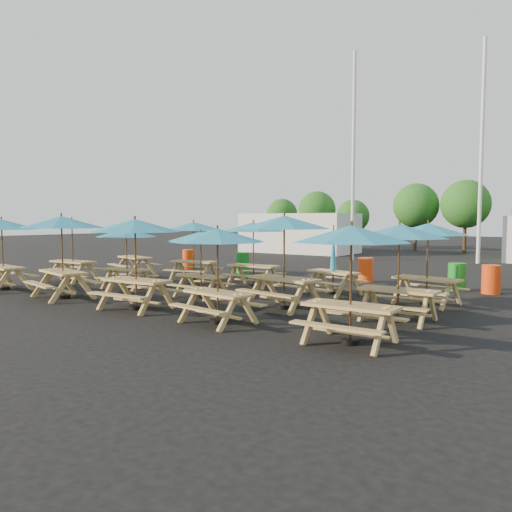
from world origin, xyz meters
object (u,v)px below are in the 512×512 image
Objects in this scene: picnic_unit_1 at (72,227)px; waste_bin_2 at (366,270)px; picnic_unit_6 at (135,230)px; waste_bin_1 at (243,263)px; picnic_unit_13 at (399,236)px; picnic_unit_0 at (2,228)px; picnic_unit_9 at (218,240)px; waste_bin_4 at (491,279)px; picnic_unit_5 at (193,229)px; picnic_unit_8 at (253,230)px; picnic_unit_3 at (62,226)px; picnic_unit_14 at (428,233)px; picnic_unit_2 at (134,226)px; picnic_unit_10 at (284,227)px; picnic_unit_4 at (126,236)px; waste_bin_0 at (189,259)px; waste_bin_3 at (457,277)px; picnic_unit_7 at (201,239)px; picnic_unit_11 at (333,266)px; picnic_unit_12 at (351,239)px.

waste_bin_2 is at bearing 32.36° from picnic_unit_1.
waste_bin_1 is at bearing 104.64° from picnic_unit_6.
picnic_unit_0 is at bearing -168.15° from picnic_unit_13.
waste_bin_4 is at bearing 72.06° from picnic_unit_9.
picnic_unit_5 is at bearing 37.12° from picnic_unit_1.
picnic_unit_8 reaches higher than picnic_unit_5.
picnic_unit_3 reaches higher than picnic_unit_14.
picnic_unit_2 is 1.21× the size of picnic_unit_8.
picnic_unit_2 is at bearing 135.02° from picnic_unit_6.
picnic_unit_1 is at bearing 172.44° from picnic_unit_9.
picnic_unit_0 is 0.91× the size of picnic_unit_10.
waste_bin_0 is (-3.00, 6.27, -1.39)m from picnic_unit_4.
picnic_unit_10 reaches higher than picnic_unit_14.
picnic_unit_8 is 1.06× the size of picnic_unit_13.
picnic_unit_5 is (0.27, 5.57, -0.18)m from picnic_unit_3.
waste_bin_3 is 1.00× the size of waste_bin_4.
picnic_unit_6 is 11.36m from waste_bin_4.
waste_bin_4 is at bearing 81.56° from picnic_unit_14.
picnic_unit_5 is at bearing -163.13° from waste_bin_4.
picnic_unit_7 is (6.26, -2.77, -0.34)m from picnic_unit_2.
picnic_unit_11 is 2.40× the size of waste_bin_0.
picnic_unit_9 is at bearing -18.30° from picnic_unit_1.
picnic_unit_5 is at bearing -160.83° from waste_bin_3.
picnic_unit_11 reaches higher than waste_bin_2.
picnic_unit_0 reaches higher than picnic_unit_7.
picnic_unit_13 is (12.51, -2.76, -0.10)m from picnic_unit_2.
picnic_unit_12 is at bearing -42.75° from picnic_unit_5.
picnic_unit_9 is 2.67× the size of waste_bin_0.
picnic_unit_7 is at bearing 84.91° from picnic_unit_6.
picnic_unit_3 is at bearing -172.53° from picnic_unit_9.
picnic_unit_0 is 1.05× the size of picnic_unit_9.
picnic_unit_0 is 2.72m from picnic_unit_1.
picnic_unit_10 is 3.09× the size of waste_bin_4.
waste_bin_3 is at bearing 55.83° from picnic_unit_3.
waste_bin_4 is (10.48, 8.67, -1.75)m from picnic_unit_3.
picnic_unit_3 reaches higher than picnic_unit_8.
picnic_unit_5 reaches higher than picnic_unit_11.
picnic_unit_1 is 1.02× the size of picnic_unit_8.
waste_bin_3 is at bearing 74.00° from picnic_unit_10.
picnic_unit_2 is at bearing 80.38° from picnic_unit_1.
picnic_unit_3 is at bearing -104.41° from picnic_unit_5.
picnic_unit_14 is (2.98, 2.83, -0.19)m from picnic_unit_10.
picnic_unit_8 is at bearing -11.97° from picnic_unit_5.
waste_bin_1 is (3.21, 3.42, -1.67)m from picnic_unit_2.
waste_bin_0 is at bearing -178.29° from waste_bin_2.
waste_bin_0 is (-12.49, 3.52, -1.57)m from picnic_unit_14.
picnic_unit_14 is 9.94m from waste_bin_1.
picnic_unit_6 reaches higher than picnic_unit_0.
picnic_unit_8 is 2.63× the size of waste_bin_0.
picnic_unit_0 is 7.15m from picnic_unit_7.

